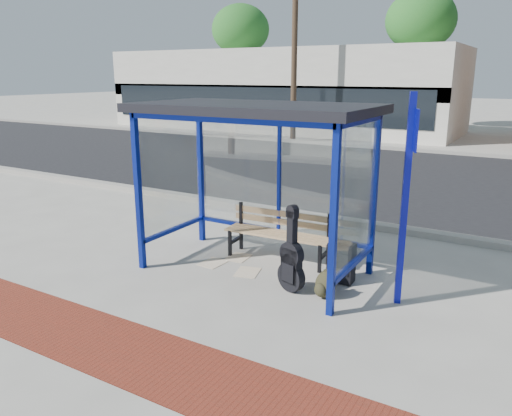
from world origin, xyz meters
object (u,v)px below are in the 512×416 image
Objects in this scene: bench at (280,231)px; suitcase at (341,263)px; guitar_bag at (291,262)px; backpack at (325,285)px.

suitcase is (1.15, -0.36, -0.17)m from bench.
suitcase is (0.46, 0.62, -0.12)m from guitar_bag.
suitcase is 0.59m from backpack.
backpack is (0.00, -0.58, -0.11)m from suitcase.
bench reaches higher than backpack.
bench is 1.22m from suitcase.
backpack is (0.47, 0.04, -0.24)m from guitar_bag.
guitar_bag is (0.69, -0.98, -0.05)m from bench.
backpack is at bearing 22.90° from guitar_bag.
bench is at bearing 142.97° from guitar_bag.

